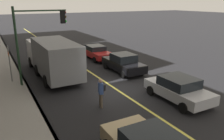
% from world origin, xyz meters
% --- Properties ---
extents(ground, '(200.00, 200.00, 0.00)m').
position_xyz_m(ground, '(0.00, 0.00, 0.00)').
color(ground, black).
extents(sidewalk_slab, '(80.00, 2.55, 0.15)m').
position_xyz_m(sidewalk_slab, '(0.00, 6.38, 0.07)').
color(sidewalk_slab, gray).
rests_on(sidewalk_slab, ground).
extents(curb_edge, '(80.00, 0.16, 0.15)m').
position_xyz_m(curb_edge, '(0.00, 5.18, 0.07)').
color(curb_edge, slate).
rests_on(curb_edge, ground).
extents(lane_stripe_center, '(80.00, 0.16, 0.01)m').
position_xyz_m(lane_stripe_center, '(0.00, 0.00, 0.01)').
color(lane_stripe_center, '#D8CC4C').
rests_on(lane_stripe_center, ground).
extents(car_red, '(4.74, 1.91, 1.34)m').
position_xyz_m(car_red, '(8.54, -2.46, 0.69)').
color(car_red, red).
rests_on(car_red, ground).
extents(car_silver, '(4.22, 2.09, 1.44)m').
position_xyz_m(car_silver, '(-3.27, -2.37, 0.74)').
color(car_silver, '#A8AAB2').
rests_on(car_silver, ground).
extents(car_black, '(4.42, 1.98, 1.54)m').
position_xyz_m(car_black, '(3.19, -2.48, 0.76)').
color(car_black, black).
rests_on(car_black, ground).
extents(truck_gray, '(8.45, 2.60, 2.88)m').
position_xyz_m(truck_gray, '(5.09, 2.87, 1.57)').
color(truck_gray, silver).
rests_on(truck_gray, ground).
extents(pedestrian_with_backpack, '(0.43, 0.42, 1.67)m').
position_xyz_m(pedestrian_with_backpack, '(-1.92, 2.06, 0.97)').
color(pedestrian_with_backpack, brown).
rests_on(pedestrian_with_backpack, ground).
extents(traffic_light_mast, '(0.28, 3.53, 5.40)m').
position_xyz_m(traffic_light_mast, '(3.52, 4.16, 3.69)').
color(traffic_light_mast, '#1E3823').
rests_on(traffic_light_mast, ground).
extents(street_sign_post, '(0.60, 0.08, 2.76)m').
position_xyz_m(street_sign_post, '(4.64, 6.01, 1.63)').
color(street_sign_post, slate).
rests_on(street_sign_post, ground).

